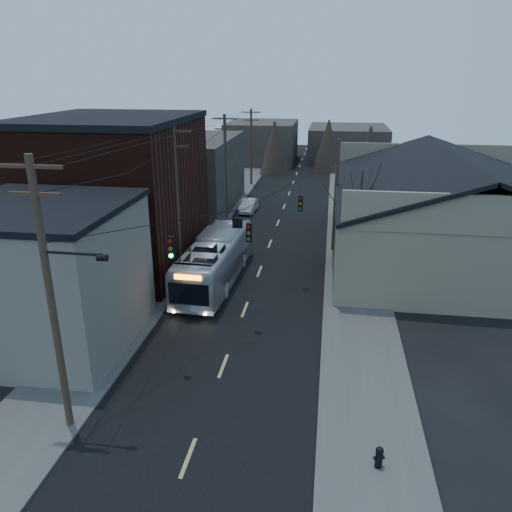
{
  "coord_description": "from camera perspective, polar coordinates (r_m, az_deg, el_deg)",
  "views": [
    {
      "loc": [
        4.49,
        -11.68,
        12.9
      ],
      "look_at": [
        0.51,
        14.95,
        3.0
      ],
      "focal_mm": 35.0,
      "sensor_mm": 36.0,
      "label": 1
    }
  ],
  "objects": [
    {
      "name": "bare_tree",
      "position": [
        33.08,
        11.65,
        3.44
      ],
      "size": [
        0.4,
        0.4,
        7.2
      ],
      "primitive_type": "cone",
      "color": "black",
      "rests_on": "ground"
    },
    {
      "name": "fire_hydrant",
      "position": [
        18.89,
        13.89,
        -21.34
      ],
      "size": [
        0.4,
        0.28,
        0.82
      ],
      "rotation": [
        0.0,
        0.0,
        0.29
      ],
      "color": "black",
      "rests_on": "sidewalk_right"
    },
    {
      "name": "utility_lines",
      "position": [
        37.47,
        -3.44,
        7.91
      ],
      "size": [
        11.24,
        45.28,
        10.5
      ],
      "color": "#382B1E",
      "rests_on": "ground"
    },
    {
      "name": "building_clapboard",
      "position": [
        26.42,
        -22.94,
        -2.34
      ],
      "size": [
        8.0,
        8.0,
        7.0
      ],
      "primitive_type": "cube",
      "color": "slate",
      "rests_on": "ground"
    },
    {
      "name": "road_surface",
      "position": [
        43.86,
        2.24,
        3.08
      ],
      "size": [
        9.0,
        110.0,
        0.02
      ],
      "primitive_type": "cube",
      "color": "black",
      "rests_on": "ground"
    },
    {
      "name": "building_left_far",
      "position": [
        50.57,
        -7.82,
        9.29
      ],
      "size": [
        9.0,
        14.0,
        7.0
      ],
      "primitive_type": "cube",
      "color": "#322D28",
      "rests_on": "ground"
    },
    {
      "name": "ground",
      "position": [
        17.97,
        -9.69,
        -26.05
      ],
      "size": [
        160.0,
        160.0,
        0.0
      ],
      "primitive_type": "plane",
      "color": "black",
      "rests_on": "ground"
    },
    {
      "name": "sidewalk_right",
      "position": [
        43.66,
        10.76,
        2.72
      ],
      "size": [
        4.0,
        110.0,
        0.12
      ],
      "primitive_type": "cube",
      "color": "#474744",
      "rests_on": "ground"
    },
    {
      "name": "building_far_left",
      "position": [
        78.02,
        0.72,
        12.9
      ],
      "size": [
        10.0,
        12.0,
        6.0
      ],
      "primitive_type": "cube",
      "color": "#322D28",
      "rests_on": "ground"
    },
    {
      "name": "parked_car",
      "position": [
        49.34,
        -0.84,
        5.79
      ],
      "size": [
        1.49,
        3.89,
        1.26
      ],
      "primitive_type": "imported",
      "rotation": [
        0.0,
        0.0,
        -0.04
      ],
      "color": "#B5B8BE",
      "rests_on": "ground"
    },
    {
      "name": "sidewalk_left",
      "position": [
        44.98,
        -6.03,
        3.49
      ],
      "size": [
        4.0,
        110.0,
        0.12
      ],
      "primitive_type": "cube",
      "color": "#474744",
      "rests_on": "ground"
    },
    {
      "name": "building_brick",
      "position": [
        35.72,
        -15.79,
        6.65
      ],
      "size": [
        10.0,
        12.0,
        10.0
      ],
      "primitive_type": "cube",
      "color": "black",
      "rests_on": "ground"
    },
    {
      "name": "building_far_right",
      "position": [
        82.38,
        10.43,
        12.62
      ],
      "size": [
        12.0,
        14.0,
        5.0
      ],
      "primitive_type": "cube",
      "color": "#322D28",
      "rests_on": "ground"
    },
    {
      "name": "bus",
      "position": [
        32.27,
        -4.67,
        -0.45
      ],
      "size": [
        3.06,
        11.31,
        3.12
      ],
      "primitive_type": "imported",
      "rotation": [
        0.0,
        0.0,
        3.1
      ],
      "color": "#B3B6C0",
      "rests_on": "ground"
    },
    {
      "name": "warehouse",
      "position": [
        39.01,
        20.82,
        3.69
      ],
      "size": [
        16.16,
        20.6,
        7.73
      ],
      "color": "gray",
      "rests_on": "ground"
    }
  ]
}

